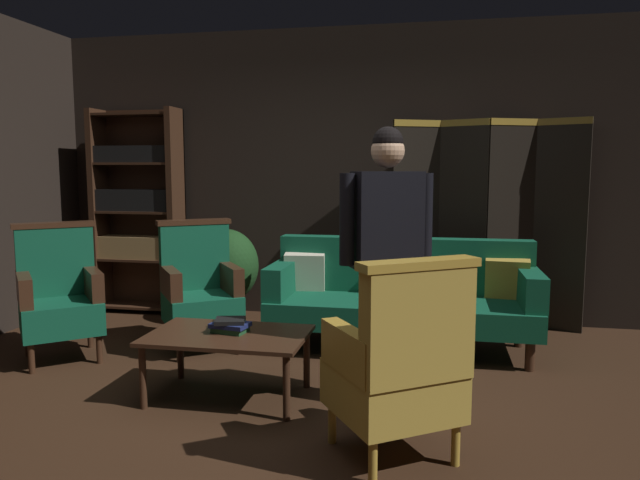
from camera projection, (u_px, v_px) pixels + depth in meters
name	position (u px, v px, depth m)	size (l,w,h in m)	color
ground_plane	(294.00, 412.00, 3.56)	(10.00, 10.00, 0.00)	#331E11
back_wall	(353.00, 175.00, 5.78)	(7.20, 0.10, 2.80)	black
folding_screen	(486.00, 221.00, 5.39)	(1.71, 0.23, 1.90)	black
bookshelf	(138.00, 209.00, 5.98)	(0.90, 0.32, 2.05)	#382114
velvet_couch	(402.00, 293.00, 4.82)	(2.12, 0.78, 0.88)	#382114
coffee_table	(228.00, 341.00, 3.75)	(1.00, 0.64, 0.42)	#382114
armchair_gilt_accent	(399.00, 365.00, 2.93)	(0.80, 0.80, 1.04)	#B78E33
armchair_wing_left	(59.00, 295.00, 4.55)	(0.81, 0.81, 1.04)	#382114
armchair_wing_right	(200.00, 289.00, 4.79)	(0.81, 0.80, 1.04)	#382114
standing_figure	(386.00, 241.00, 3.55)	(0.54, 0.37, 1.70)	black
potted_plant	(227.00, 269.00, 5.59)	(0.60, 0.60, 0.89)	brown
book_green_cloth	(230.00, 330.00, 3.77)	(0.21, 0.14, 0.03)	#1E4C28
book_navy_cloth	(230.00, 325.00, 3.77)	(0.23, 0.16, 0.03)	navy
book_black_cloth	(230.00, 321.00, 3.76)	(0.19, 0.16, 0.03)	black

